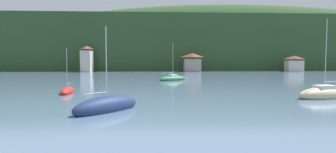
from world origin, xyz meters
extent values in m
cube|color=#2D4C28|center=(0.00, 142.31, 10.75)|extent=(352.00, 43.07, 21.51)
ellipsoid|color=#2D4C28|center=(41.24, 153.08, 7.53)|extent=(246.40, 30.15, 46.90)
cube|color=beige|center=(-24.20, 115.68, 3.63)|extent=(3.32, 5.81, 7.26)
pyramid|color=brown|center=(-24.20, 115.68, 8.34)|extent=(3.48, 6.10, 1.16)
cube|color=gray|center=(12.10, 114.82, 2.21)|extent=(5.73, 4.09, 4.42)
pyramid|color=brown|center=(12.10, 114.82, 5.75)|extent=(6.01, 4.30, 1.43)
cube|color=beige|center=(48.40, 114.50, 1.93)|extent=(5.57, 3.45, 3.86)
pyramid|color=brown|center=(48.40, 114.50, 4.98)|extent=(5.85, 3.63, 1.21)
ellipsoid|color=#CCBC8E|center=(17.58, 50.46, 0.38)|extent=(7.06, 3.71, 1.70)
cylinder|color=#B7B7BC|center=(17.58, 50.46, 4.77)|extent=(0.08, 0.08, 7.84)
cylinder|color=#ADADB2|center=(18.85, 50.78, 1.79)|extent=(2.55, 0.70, 0.07)
cube|color=silver|center=(17.58, 50.46, 1.14)|extent=(2.32, 1.79, 0.58)
ellipsoid|color=navy|center=(-5.15, 44.11, 0.39)|extent=(5.61, 5.99, 1.75)
cylinder|color=#B7B7BC|center=(-5.15, 44.11, 3.92)|extent=(0.08, 0.08, 6.08)
cylinder|color=#ADADB2|center=(-5.86, 43.31, 1.61)|extent=(1.47, 1.64, 0.07)
ellipsoid|color=#2D754C|center=(2.62, 76.57, 0.30)|extent=(6.50, 5.27, 1.34)
cylinder|color=#B7B7BC|center=(2.62, 76.57, 4.22)|extent=(0.08, 0.08, 7.09)
cylinder|color=#ADADB2|center=(1.42, 75.80, 1.52)|extent=(2.42, 1.61, 0.07)
cube|color=silver|center=(2.62, 76.57, 0.94)|extent=(2.02, 1.91, 0.54)
ellipsoid|color=red|center=(-12.21, 56.33, 0.25)|extent=(1.83, 4.68, 1.09)
cylinder|color=#B7B7BC|center=(-12.21, 56.33, 3.12)|extent=(0.05, 0.05, 5.14)
cylinder|color=#ADADB2|center=(-12.31, 57.28, 1.16)|extent=(0.24, 1.91, 0.05)
camera|label=1|loc=(-1.28, 21.96, 4.27)|focal=28.69mm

